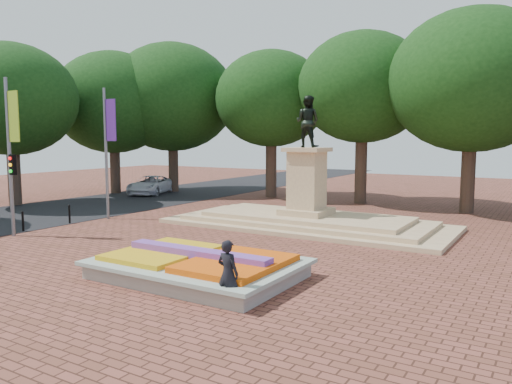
{
  "coord_description": "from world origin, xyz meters",
  "views": [
    {
      "loc": [
        10.55,
        -14.17,
        4.41
      ],
      "look_at": [
        0.15,
        2.94,
        2.2
      ],
      "focal_mm": 35.0,
      "sensor_mm": 36.0,
      "label": 1
    }
  ],
  "objects": [
    {
      "name": "banner_poles",
      "position": [
        -10.08,
        -1.31,
        3.88
      ],
      "size": [
        0.88,
        11.17,
        7.0
      ],
      "color": "slate",
      "rests_on": "ground"
    },
    {
      "name": "pedestrian",
      "position": [
        3.35,
        -3.73,
        0.88
      ],
      "size": [
        0.68,
        0.47,
        1.77
      ],
      "primitive_type": "imported",
      "rotation": [
        0.0,
        0.0,
        3.06
      ],
      "color": "black",
      "rests_on": "ground"
    },
    {
      "name": "ground",
      "position": [
        0.0,
        0.0,
        0.0
      ],
      "size": [
        90.0,
        90.0,
        0.0
      ],
      "primitive_type": "plane",
      "color": "brown",
      "rests_on": "ground"
    },
    {
      "name": "tree_row_back",
      "position": [
        2.33,
        18.0,
        6.67
      ],
      "size": [
        44.8,
        8.8,
        10.43
      ],
      "color": "#39281F",
      "rests_on": "ground"
    },
    {
      "name": "monument",
      "position": [
        0.0,
        8.0,
        0.88
      ],
      "size": [
        14.0,
        6.0,
        6.4
      ],
      "color": "tan",
      "rests_on": "ground"
    },
    {
      "name": "van",
      "position": [
        -16.49,
        14.52,
        0.7
      ],
      "size": [
        3.96,
        5.56,
        1.41
      ],
      "primitive_type": "imported",
      "rotation": [
        0.0,
        0.0,
        0.36
      ],
      "color": "silver",
      "rests_on": "ground"
    },
    {
      "name": "asphalt_street",
      "position": [
        -15.0,
        5.0,
        0.01
      ],
      "size": [
        9.0,
        90.0,
        0.02
      ],
      "primitive_type": "cube",
      "color": "black",
      "rests_on": "ground"
    },
    {
      "name": "tree_row_street",
      "position": [
        -19.5,
        4.67,
        6.39
      ],
      "size": [
        8.4,
        25.4,
        9.98
      ],
      "color": "#39281F",
      "rests_on": "ground"
    },
    {
      "name": "flower_bed",
      "position": [
        1.03,
        -2.0,
        0.38
      ],
      "size": [
        6.3,
        4.3,
        0.91
      ],
      "color": "gray",
      "rests_on": "ground"
    }
  ]
}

